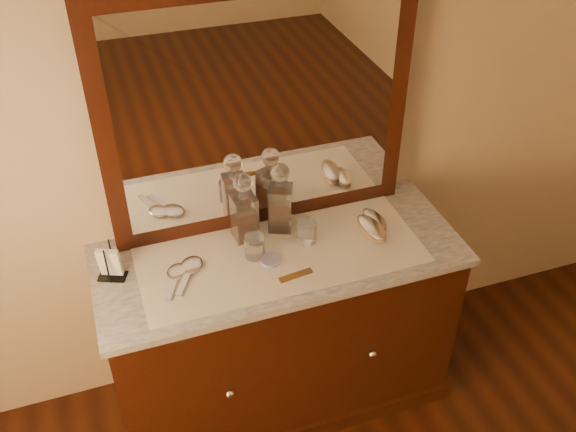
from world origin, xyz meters
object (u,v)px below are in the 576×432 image
object	(u,v)px
decanter_right	(280,204)
dresser_cabinet	(280,330)
pin_dish	(270,260)
brush_far	(375,220)
comb	(296,275)
hand_mirror_outer	(176,275)
decanter_left	(244,214)
hand_mirror_inner	(190,268)
mirror_frame	(258,110)
brush_near	(371,229)
napkin_rack	(110,264)

from	to	relation	value
decanter_right	dresser_cabinet	bearing A→B (deg)	-109.86
pin_dish	decanter_right	world-z (taller)	decanter_right
dresser_cabinet	pin_dish	size ratio (longest dim) A/B	17.30
dresser_cabinet	brush_far	world-z (taller)	brush_far
comb	hand_mirror_outer	world-z (taller)	hand_mirror_outer
decanter_left	hand_mirror_inner	bearing A→B (deg)	-153.46
decanter_left	brush_far	world-z (taller)	decanter_left
mirror_frame	decanter_right	xyz separation A→B (m)	(0.05, -0.10, -0.38)
brush_near	pin_dish	bearing A→B (deg)	-176.08
brush_near	hand_mirror_inner	xyz separation A→B (m)	(-0.74, 0.02, -0.02)
decanter_left	brush_near	distance (m)	0.52
mirror_frame	comb	size ratio (longest dim) A/B	9.00
comb	napkin_rack	world-z (taller)	napkin_rack
brush_near	hand_mirror_outer	bearing A→B (deg)	179.68
napkin_rack	hand_mirror_inner	bearing A→B (deg)	-12.39
mirror_frame	hand_mirror_inner	bearing A→B (deg)	-145.95
dresser_cabinet	brush_near	size ratio (longest dim) A/B	7.48
dresser_cabinet	hand_mirror_inner	xyz separation A→B (m)	(-0.35, 0.01, 0.45)
brush_far	mirror_frame	bearing A→B (deg)	154.24
mirror_frame	comb	bearing A→B (deg)	-88.28
hand_mirror_inner	napkin_rack	bearing A→B (deg)	167.61
hand_mirror_outer	decanter_right	bearing A→B (deg)	18.62
decanter_right	brush_near	xyz separation A→B (m)	(0.33, -0.16, -0.09)
comb	brush_far	size ratio (longest dim) A/B	0.86
pin_dish	mirror_frame	bearing A→B (deg)	79.65
hand_mirror_outer	decanter_left	bearing A→B (deg)	24.97
brush_far	hand_mirror_outer	distance (m)	0.84
napkin_rack	decanter_left	world-z (taller)	decanter_left
pin_dish	comb	world-z (taller)	pin_dish
napkin_rack	hand_mirror_outer	size ratio (longest dim) A/B	0.76
decanter_left	mirror_frame	bearing A→B (deg)	48.07
mirror_frame	dresser_cabinet	bearing A→B (deg)	-90.00
comb	hand_mirror_outer	bearing A→B (deg)	154.68
decanter_right	brush_far	distance (m)	0.40
decanter_right	brush_far	bearing A→B (deg)	-15.62
dresser_cabinet	pin_dish	distance (m)	0.46
brush_near	hand_mirror_outer	world-z (taller)	brush_near
napkin_rack	dresser_cabinet	bearing A→B (deg)	-6.17
napkin_rack	decanter_right	world-z (taller)	decanter_right
comb	hand_mirror_outer	distance (m)	0.44
mirror_frame	brush_near	size ratio (longest dim) A/B	6.41
mirror_frame	decanter_left	distance (m)	0.41
pin_dish	napkin_rack	xyz separation A→B (m)	(-0.58, 0.11, 0.05)
mirror_frame	hand_mirror_inner	xyz separation A→B (m)	(-0.35, -0.24, -0.49)
hand_mirror_inner	decanter_right	bearing A→B (deg)	18.77
mirror_frame	napkin_rack	xyz separation A→B (m)	(-0.63, -0.18, -0.44)
napkin_rack	hand_mirror_inner	xyz separation A→B (m)	(0.28, -0.06, -0.05)
pin_dish	decanter_right	xyz separation A→B (m)	(0.11, 0.19, 0.11)
comb	hand_mirror_inner	bearing A→B (deg)	149.61
brush_far	pin_dish	bearing A→B (deg)	-169.81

